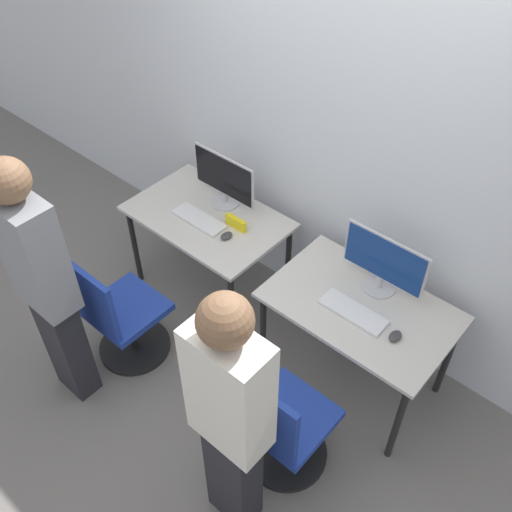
% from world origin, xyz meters
% --- Properties ---
extents(ground_plane, '(20.00, 20.00, 0.00)m').
position_xyz_m(ground_plane, '(0.00, 0.00, 0.00)').
color(ground_plane, slate).
extents(wall_back, '(12.00, 0.05, 2.80)m').
position_xyz_m(wall_back, '(0.00, 0.81, 1.40)').
color(wall_back, silver).
rests_on(wall_back, ground_plane).
extents(desk_left, '(1.06, 0.68, 0.71)m').
position_xyz_m(desk_left, '(-0.61, 0.34, 0.63)').
color(desk_left, '#BCB7AD').
rests_on(desk_left, ground_plane).
extents(monitor_left, '(0.52, 0.20, 0.38)m').
position_xyz_m(monitor_left, '(-0.61, 0.52, 0.91)').
color(monitor_left, '#B2B2B7').
rests_on(monitor_left, desk_left).
extents(keyboard_left, '(0.39, 0.14, 0.02)m').
position_xyz_m(keyboard_left, '(-0.61, 0.27, 0.72)').
color(keyboard_left, silver).
rests_on(keyboard_left, desk_left).
extents(mouse_left, '(0.06, 0.09, 0.03)m').
position_xyz_m(mouse_left, '(-0.36, 0.26, 0.72)').
color(mouse_left, '#333333').
rests_on(mouse_left, desk_left).
extents(office_chair_left, '(0.48, 0.48, 0.87)m').
position_xyz_m(office_chair_left, '(-0.62, -0.47, 0.35)').
color(office_chair_left, black).
rests_on(office_chair_left, ground_plane).
extents(person_left, '(0.36, 0.23, 1.72)m').
position_xyz_m(person_left, '(-0.67, -0.83, 0.95)').
color(person_left, '#232328').
rests_on(person_left, ground_plane).
extents(desk_right, '(1.06, 0.68, 0.71)m').
position_xyz_m(desk_right, '(0.61, 0.34, 0.63)').
color(desk_right, '#BCB7AD').
rests_on(desk_right, ground_plane).
extents(monitor_right, '(0.52, 0.20, 0.38)m').
position_xyz_m(monitor_right, '(0.61, 0.53, 0.91)').
color(monitor_right, '#B2B2B7').
rests_on(monitor_right, desk_right).
extents(keyboard_right, '(0.39, 0.14, 0.02)m').
position_xyz_m(keyboard_right, '(0.61, 0.26, 0.72)').
color(keyboard_right, silver).
rests_on(keyboard_right, desk_right).
extents(mouse_right, '(0.06, 0.09, 0.03)m').
position_xyz_m(mouse_right, '(0.88, 0.26, 0.72)').
color(mouse_right, '#333333').
rests_on(mouse_right, desk_right).
extents(office_chair_right, '(0.48, 0.48, 0.87)m').
position_xyz_m(office_chair_right, '(0.64, -0.39, 0.35)').
color(office_chair_right, black).
rests_on(office_chair_right, ground_plane).
extents(person_right, '(0.36, 0.22, 1.68)m').
position_xyz_m(person_right, '(0.63, -0.76, 0.92)').
color(person_right, '#232328').
rests_on(person_right, ground_plane).
extents(placard_left, '(0.16, 0.03, 0.08)m').
position_xyz_m(placard_left, '(-0.38, 0.38, 0.75)').
color(placard_left, yellow).
rests_on(placard_left, desk_left).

